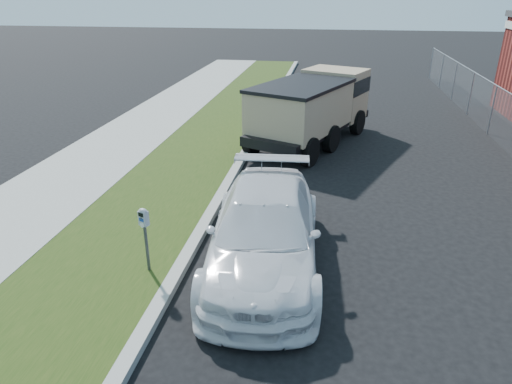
# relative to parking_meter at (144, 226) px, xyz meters

# --- Properties ---
(ground) EXTENTS (120.00, 120.00, 0.00)m
(ground) POSITION_rel_parking_meter_xyz_m (3.13, 0.95, -1.05)
(ground) COLOR black
(ground) RESTS_ON ground
(streetside) EXTENTS (6.12, 50.00, 0.15)m
(streetside) POSITION_rel_parking_meter_xyz_m (-2.44, 2.95, -0.98)
(streetside) COLOR gray
(streetside) RESTS_ON ground
(parking_meter) EXTENTS (0.21, 0.17, 1.29)m
(parking_meter) POSITION_rel_parking_meter_xyz_m (0.00, 0.00, 0.00)
(parking_meter) COLOR #3F4247
(parking_meter) RESTS_ON ground
(white_wagon) EXTENTS (2.44, 5.23, 1.48)m
(white_wagon) POSITION_rel_parking_meter_xyz_m (2.10, 0.76, -0.31)
(white_wagon) COLOR white
(white_wagon) RESTS_ON ground
(dump_truck) EXTENTS (4.24, 6.21, 2.29)m
(dump_truck) POSITION_rel_parking_meter_xyz_m (2.63, 9.01, 0.24)
(dump_truck) COLOR black
(dump_truck) RESTS_ON ground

